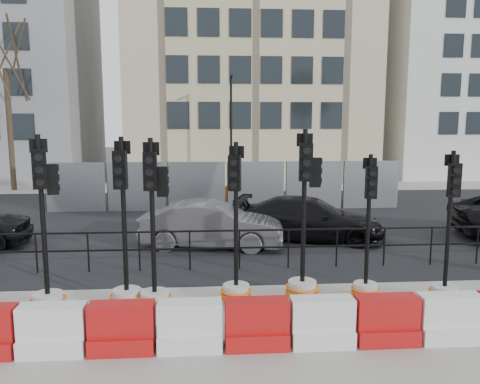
{
  "coord_description": "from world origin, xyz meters",
  "views": [
    {
      "loc": [
        -0.75,
        -9.78,
        3.56
      ],
      "look_at": [
        0.14,
        3.0,
        1.65
      ],
      "focal_mm": 35.0,
      "sensor_mm": 36.0,
      "label": 1
    }
  ],
  "objects": [
    {
      "name": "ground",
      "position": [
        0.0,
        0.0,
        0.0
      ],
      "size": [
        120.0,
        120.0,
        0.0
      ],
      "primitive_type": "plane",
      "color": "#51514C",
      "rests_on": "ground"
    },
    {
      "name": "sidewalk_near",
      "position": [
        0.0,
        -3.0,
        0.01
      ],
      "size": [
        40.0,
        6.0,
        0.02
      ],
      "primitive_type": "cube",
      "color": "gray",
      "rests_on": "ground"
    },
    {
      "name": "road",
      "position": [
        0.0,
        7.0,
        0.01
      ],
      "size": [
        40.0,
        14.0,
        0.03
      ],
      "primitive_type": "cube",
      "color": "black",
      "rests_on": "ground"
    },
    {
      "name": "sidewalk_far",
      "position": [
        0.0,
        16.0,
        0.01
      ],
      "size": [
        40.0,
        4.0,
        0.02
      ],
      "primitive_type": "cube",
      "color": "gray",
      "rests_on": "ground"
    },
    {
      "name": "building_grey",
      "position": [
        -14.0,
        21.99,
        7.0
      ],
      "size": [
        11.0,
        9.06,
        14.0
      ],
      "color": "gray",
      "rests_on": "ground"
    },
    {
      "name": "building_cream",
      "position": [
        2.0,
        21.99,
        9.0
      ],
      "size": [
        15.0,
        10.06,
        18.0
      ],
      "color": "beige",
      "rests_on": "ground"
    },
    {
      "name": "building_white",
      "position": [
        17.0,
        21.99,
        8.0
      ],
      "size": [
        12.0,
        9.06,
        16.0
      ],
      "color": "silver",
      "rests_on": "ground"
    },
    {
      "name": "kerb_railing",
      "position": [
        0.0,
        1.2,
        0.69
      ],
      "size": [
        18.0,
        0.04,
        1.0
      ],
      "color": "black",
      "rests_on": "ground"
    },
    {
      "name": "heras_fencing",
      "position": [
        0.57,
        9.86,
        0.65
      ],
      "size": [
        14.33,
        1.72,
        2.0
      ],
      "color": "gray",
      "rests_on": "ground"
    },
    {
      "name": "lamp_post_far",
      "position": [
        0.5,
        14.98,
        3.22
      ],
      "size": [
        0.12,
        0.56,
        6.0
      ],
      "color": "black",
      "rests_on": "ground"
    },
    {
      "name": "tree_bare_far",
      "position": [
        -11.0,
        15.5,
        6.65
      ],
      "size": [
        2.0,
        2.0,
        9.0
      ],
      "color": "#473828",
      "rests_on": "ground"
    },
    {
      "name": "barrier_row",
      "position": [
        -0.0,
        -2.8,
        0.37
      ],
      "size": [
        13.6,
        0.5,
        0.8
      ],
      "color": "red",
      "rests_on": "ground"
    },
    {
      "name": "traffic_signal_b",
      "position": [
        -3.74,
        -1.23,
        0.8
      ],
      "size": [
        0.66,
        0.66,
        3.35
      ],
      "rotation": [
        0.0,
        0.0,
        0.3
      ],
      "color": "#BCBBB7",
      "rests_on": "ground"
    },
    {
      "name": "traffic_signal_c",
      "position": [
        -2.32,
        -1.11,
        0.68
      ],
      "size": [
        0.65,
        0.65,
        3.3
      ],
      "rotation": [
        0.0,
        0.0,
        -0.12
      ],
      "color": "#BCBBB7",
      "rests_on": "ground"
    },
    {
      "name": "traffic_signal_d",
      "position": [
        -1.76,
        -1.25,
        0.78
      ],
      "size": [
        0.65,
        0.65,
        3.29
      ],
      "rotation": [
        0.0,
        0.0,
        -0.04
      ],
      "color": "#BCBBB7",
      "rests_on": "ground"
    },
    {
      "name": "traffic_signal_e",
      "position": [
        -0.22,
        -0.95,
        0.66
      ],
      "size": [
        0.63,
        0.63,
        3.19
      ],
      "rotation": [
        0.0,
        0.0,
        -0.27
      ],
      "color": "#BCBBB7",
      "rests_on": "ground"
    },
    {
      "name": "traffic_signal_f",
      "position": [
        1.13,
        -0.91,
        0.82
      ],
      "size": [
        0.68,
        0.68,
        3.43
      ],
      "rotation": [
        0.0,
        0.0,
        -0.05
      ],
      "color": "#BCBBB7",
      "rests_on": "ground"
    },
    {
      "name": "traffic_signal_g",
      "position": [
        2.4,
        -0.97,
        0.61
      ],
      "size": [
        0.58,
        0.58,
        2.95
      ],
      "rotation": [
        0.0,
        0.0,
        -0.09
      ],
      "color": "#BCBBB7",
      "rests_on": "ground"
    },
    {
      "name": "traffic_signal_h",
      "position": [
        3.9,
        -1.24,
        0.63
      ],
      "size": [
        0.6,
        0.6,
        3.03
      ],
      "rotation": [
        0.0,
        0.0,
        -0.1
      ],
      "color": "#BCBBB7",
      "rests_on": "ground"
    },
    {
      "name": "car_b",
      "position": [
        -0.64,
        3.29,
        0.67
      ],
      "size": [
        2.68,
        4.49,
        1.33
      ],
      "primitive_type": "imported",
      "rotation": [
        0.0,
        0.0,
        1.41
      ],
      "color": "#4F4F54",
      "rests_on": "ground"
    },
    {
      "name": "car_c",
      "position": [
        2.33,
        4.02,
        0.65
      ],
      "size": [
        4.32,
        5.5,
        1.3
      ],
      "primitive_type": "imported",
      "rotation": [
        0.0,
        0.0,
        1.28
      ],
      "color": "black",
      "rests_on": "ground"
    }
  ]
}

